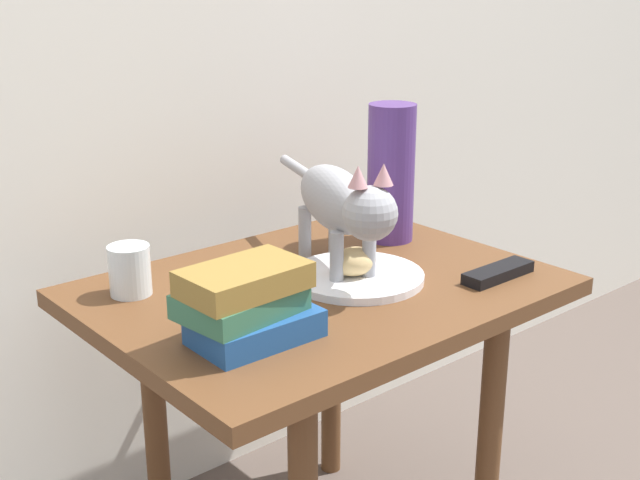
{
  "coord_description": "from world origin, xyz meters",
  "views": [
    {
      "loc": [
        -0.87,
        -1.02,
        1.1
      ],
      "look_at": [
        0.0,
        0.0,
        0.66
      ],
      "focal_mm": 46.68,
      "sensor_mm": 36.0,
      "label": 1
    }
  ],
  "objects_px": {
    "tv_remote": "(498,273)",
    "candle_jar": "(130,273)",
    "side_table": "(320,328)",
    "book_stack": "(247,304)",
    "cat": "(341,203)",
    "bread_roll": "(354,261)",
    "plate": "(357,277)",
    "green_vase": "(391,173)"
  },
  "relations": [
    {
      "from": "cat",
      "to": "candle_jar",
      "type": "height_order",
      "value": "cat"
    },
    {
      "from": "book_stack",
      "to": "side_table",
      "type": "bearing_deg",
      "value": 24.57
    },
    {
      "from": "side_table",
      "to": "candle_jar",
      "type": "bearing_deg",
      "value": 147.93
    },
    {
      "from": "side_table",
      "to": "book_stack",
      "type": "height_order",
      "value": "book_stack"
    },
    {
      "from": "side_table",
      "to": "candle_jar",
      "type": "relative_size",
      "value": 9.09
    },
    {
      "from": "cat",
      "to": "green_vase",
      "type": "relative_size",
      "value": 1.68
    },
    {
      "from": "bread_roll",
      "to": "candle_jar",
      "type": "xyz_separation_m",
      "value": [
        -0.32,
        0.2,
        -0.0
      ]
    },
    {
      "from": "book_stack",
      "to": "tv_remote",
      "type": "bearing_deg",
      "value": -9.12
    },
    {
      "from": "side_table",
      "to": "plate",
      "type": "xyz_separation_m",
      "value": [
        0.06,
        -0.03,
        0.09
      ]
    },
    {
      "from": "side_table",
      "to": "green_vase",
      "type": "height_order",
      "value": "green_vase"
    },
    {
      "from": "green_vase",
      "to": "tv_remote",
      "type": "xyz_separation_m",
      "value": [
        -0.01,
        -0.28,
        -0.13
      ]
    },
    {
      "from": "candle_jar",
      "to": "tv_remote",
      "type": "xyz_separation_m",
      "value": [
        0.53,
        -0.35,
        -0.03
      ]
    },
    {
      "from": "bread_roll",
      "to": "cat",
      "type": "relative_size",
      "value": 0.17
    },
    {
      "from": "cat",
      "to": "tv_remote",
      "type": "height_order",
      "value": "cat"
    },
    {
      "from": "plate",
      "to": "candle_jar",
      "type": "xyz_separation_m",
      "value": [
        -0.33,
        0.2,
        0.03
      ]
    },
    {
      "from": "side_table",
      "to": "tv_remote",
      "type": "bearing_deg",
      "value": -35.27
    },
    {
      "from": "side_table",
      "to": "green_vase",
      "type": "relative_size",
      "value": 2.84
    },
    {
      "from": "cat",
      "to": "tv_remote",
      "type": "bearing_deg",
      "value": -43.74
    },
    {
      "from": "bread_roll",
      "to": "book_stack",
      "type": "bearing_deg",
      "value": -165.67
    },
    {
      "from": "bread_roll",
      "to": "green_vase",
      "type": "xyz_separation_m",
      "value": [
        0.22,
        0.13,
        0.1
      ]
    },
    {
      "from": "plate",
      "to": "candle_jar",
      "type": "distance_m",
      "value": 0.39
    },
    {
      "from": "bread_roll",
      "to": "green_vase",
      "type": "relative_size",
      "value": 0.29
    },
    {
      "from": "tv_remote",
      "to": "candle_jar",
      "type": "bearing_deg",
      "value": 146.35
    },
    {
      "from": "cat",
      "to": "book_stack",
      "type": "xyz_separation_m",
      "value": [
        -0.28,
        -0.11,
        -0.07
      ]
    },
    {
      "from": "bread_roll",
      "to": "tv_remote",
      "type": "relative_size",
      "value": 0.53
    },
    {
      "from": "bread_roll",
      "to": "book_stack",
      "type": "xyz_separation_m",
      "value": [
        -0.28,
        -0.07,
        0.02
      ]
    },
    {
      "from": "plate",
      "to": "book_stack",
      "type": "distance_m",
      "value": 0.3
    },
    {
      "from": "book_stack",
      "to": "candle_jar",
      "type": "relative_size",
      "value": 2.33
    },
    {
      "from": "candle_jar",
      "to": "tv_remote",
      "type": "height_order",
      "value": "candle_jar"
    },
    {
      "from": "cat",
      "to": "plate",
      "type": "bearing_deg",
      "value": -85.76
    },
    {
      "from": "bread_roll",
      "to": "tv_remote",
      "type": "height_order",
      "value": "bread_roll"
    },
    {
      "from": "plate",
      "to": "tv_remote",
      "type": "height_order",
      "value": "tv_remote"
    },
    {
      "from": "side_table",
      "to": "cat",
      "type": "xyz_separation_m",
      "value": [
        0.06,
        0.01,
        0.22
      ]
    },
    {
      "from": "cat",
      "to": "book_stack",
      "type": "relative_size",
      "value": 2.31
    },
    {
      "from": "cat",
      "to": "book_stack",
      "type": "bearing_deg",
      "value": -158.17
    },
    {
      "from": "bread_roll",
      "to": "candle_jar",
      "type": "height_order",
      "value": "candle_jar"
    },
    {
      "from": "bread_roll",
      "to": "book_stack",
      "type": "distance_m",
      "value": 0.29
    },
    {
      "from": "plate",
      "to": "candle_jar",
      "type": "relative_size",
      "value": 2.77
    },
    {
      "from": "side_table",
      "to": "book_stack",
      "type": "xyz_separation_m",
      "value": [
        -0.23,
        -0.1,
        0.14
      ]
    },
    {
      "from": "side_table",
      "to": "candle_jar",
      "type": "xyz_separation_m",
      "value": [
        -0.27,
        0.17,
        0.12
      ]
    },
    {
      "from": "plate",
      "to": "book_stack",
      "type": "bearing_deg",
      "value": -165.3
    },
    {
      "from": "book_stack",
      "to": "tv_remote",
      "type": "xyz_separation_m",
      "value": [
        0.49,
        -0.08,
        -0.05
      ]
    }
  ]
}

